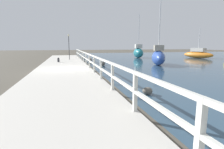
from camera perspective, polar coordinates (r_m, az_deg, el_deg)
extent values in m
plane|color=#4C473D|center=(13.54, -15.47, 0.89)|extent=(120.00, 120.00, 0.00)
cube|color=beige|center=(13.52, -15.50, 1.37)|extent=(4.08, 36.00, 0.23)
cube|color=silver|center=(2.77, 26.77, -17.16)|extent=(0.10, 0.10, 1.07)
cube|color=silver|center=(4.63, 7.56, -5.51)|extent=(0.10, 0.10, 1.07)
cube|color=silver|center=(6.78, 0.18, -0.61)|extent=(0.10, 0.10, 1.07)
cube|color=silver|center=(9.01, -3.59, 1.91)|extent=(0.10, 0.10, 1.07)
cube|color=silver|center=(11.27, -5.86, 3.42)|extent=(0.10, 0.10, 1.07)
cube|color=silver|center=(13.56, -7.37, 4.43)|extent=(0.10, 0.10, 1.07)
cube|color=silver|center=(15.85, -8.45, 5.14)|extent=(0.10, 0.10, 1.07)
cube|color=silver|center=(18.14, -9.26, 5.67)|extent=(0.10, 0.10, 1.07)
cube|color=silver|center=(20.44, -9.89, 6.08)|extent=(0.10, 0.10, 1.07)
cube|color=silver|center=(22.75, -10.39, 6.40)|extent=(0.10, 0.10, 1.07)
cube|color=silver|center=(25.05, -10.80, 6.67)|extent=(0.10, 0.10, 1.07)
cube|color=silver|center=(27.36, -11.14, 6.89)|extent=(0.10, 0.10, 1.07)
cube|color=silver|center=(29.67, -11.43, 7.08)|extent=(0.10, 0.10, 1.07)
cube|color=silver|center=(13.52, -7.42, 6.51)|extent=(0.09, 32.50, 0.08)
cube|color=silver|center=(13.56, -7.37, 4.43)|extent=(0.09, 32.50, 0.08)
ellipsoid|color=slate|center=(25.28, -9.13, 5.46)|extent=(0.53, 0.48, 0.40)
ellipsoid|color=#666056|center=(7.15, 11.50, -5.29)|extent=(0.41, 0.37, 0.30)
ellipsoid|color=gray|center=(21.13, -7.38, 4.81)|extent=(0.63, 0.56, 0.47)
ellipsoid|color=#666056|center=(17.13, -3.06, 3.62)|extent=(0.50, 0.45, 0.38)
cylinder|color=#333338|center=(18.89, -17.08, 4.40)|extent=(0.21, 0.21, 0.33)
sphere|color=#333338|center=(18.87, -17.11, 5.01)|extent=(0.19, 0.19, 0.19)
cylinder|color=#2D2D33|center=(21.91, -13.85, 8.42)|extent=(0.07, 0.07, 2.79)
sphere|color=beige|center=(21.94, -14.02, 12.34)|extent=(0.22, 0.22, 0.22)
ellipsoid|color=orange|center=(29.95, 26.25, 5.79)|extent=(2.99, 4.84, 0.97)
cube|color=beige|center=(29.92, 26.36, 7.24)|extent=(1.66, 2.20, 0.55)
cylinder|color=silver|center=(29.93, 26.58, 10.12)|extent=(0.09, 0.09, 3.57)
ellipsoid|color=#2D4C9E|center=(18.12, 14.85, 5.31)|extent=(2.69, 4.16, 1.41)
cube|color=#9E937F|center=(18.08, 14.99, 8.40)|extent=(1.34, 1.64, 0.55)
cylinder|color=silver|center=(18.26, 15.39, 17.35)|extent=(0.09, 0.09, 6.23)
ellipsoid|color=#1E707A|center=(27.72, 8.58, 6.97)|extent=(1.92, 3.30, 1.49)
cube|color=beige|center=(27.69, 8.63, 9.12)|extent=(1.16, 1.26, 0.59)
cylinder|color=silver|center=(27.77, 8.75, 13.75)|extent=(0.09, 0.09, 5.07)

